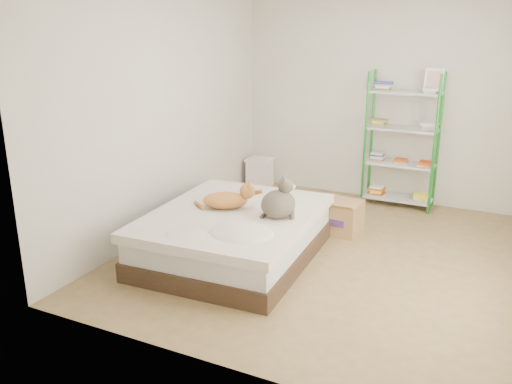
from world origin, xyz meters
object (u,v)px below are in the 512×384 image
Objects in this scene: bed at (234,235)px; white_bin at (260,172)px; grey_cat at (278,198)px; shelf_unit at (402,143)px; cardboard_box at (337,216)px; orange_cat at (225,198)px.

white_bin is at bearing 106.87° from bed.
shelf_unit is (0.67, 2.31, 0.13)m from grey_cat.
shelf_unit is at bearing 0.91° from white_bin.
shelf_unit is 1.43m from cardboard_box.
white_bin is at bearing 144.82° from cardboard_box.
orange_cat is at bearing 54.88° from grey_cat.
bed is 0.38m from orange_cat.
shelf_unit reaches higher than grey_cat.
white_bin is (-1.96, -0.03, -0.61)m from shelf_unit.
orange_cat is at bearing 150.04° from bed.
bed is 1.13× the size of shelf_unit.
bed is at bearing -115.60° from shelf_unit.
white_bin is (-1.53, 1.18, 0.03)m from cardboard_box.
cardboard_box is (0.25, 1.10, -0.50)m from grey_cat.
grey_cat is (0.59, -0.03, 0.09)m from orange_cat.
orange_cat is 2.62m from shelf_unit.
shelf_unit is (1.26, 2.29, 0.23)m from orange_cat.
cardboard_box is at bearing 25.23° from orange_cat.
grey_cat is at bearing -60.55° from white_bin.
cardboard_box is (0.71, 1.14, -0.06)m from bed.
grey_cat is at bearing -100.13° from cardboard_box.
orange_cat is 0.30× the size of shelf_unit.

